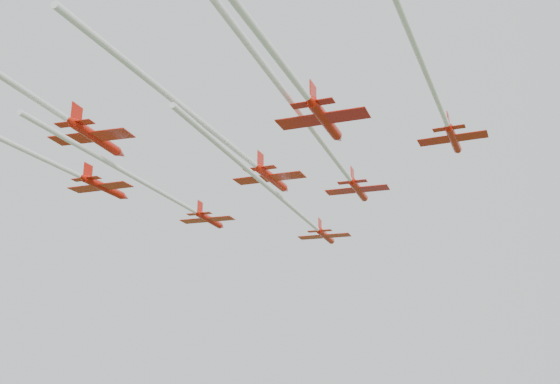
% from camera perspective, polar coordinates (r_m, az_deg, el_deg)
% --- Properties ---
extents(jet_lead, '(9.23, 63.87, 2.74)m').
position_cam_1_polar(jet_lead, '(95.01, 1.77, -1.98)').
color(jet_lead, red).
extents(jet_row2_left, '(8.60, 49.23, 2.56)m').
position_cam_1_polar(jet_row2_left, '(89.23, -9.40, -0.84)').
color(jet_row2_left, red).
extents(jet_row2_right, '(9.38, 66.89, 2.78)m').
position_cam_1_polar(jet_row2_right, '(77.07, 4.47, 3.77)').
color(jet_row2_right, red).
extents(jet_row3_left, '(9.63, 58.12, 2.85)m').
position_cam_1_polar(jet_row3_left, '(84.20, -21.10, 3.00)').
color(jet_row3_left, red).
extents(jet_row3_mid, '(9.90, 50.48, 2.91)m').
position_cam_1_polar(jet_row3_mid, '(75.79, -3.66, 3.58)').
color(jet_row3_mid, red).
extents(jet_row3_right, '(9.14, 42.72, 2.37)m').
position_cam_1_polar(jet_row3_right, '(67.92, 14.49, 7.37)').
color(jet_row3_right, red).
extents(jet_row4_left, '(9.62, 61.31, 2.89)m').
position_cam_1_polar(jet_row4_left, '(63.66, -23.56, 9.32)').
color(jet_row4_left, red).
extents(jet_row4_right, '(10.19, 62.43, 2.84)m').
position_cam_1_polar(jet_row4_right, '(51.45, -0.92, 13.04)').
color(jet_row4_right, red).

